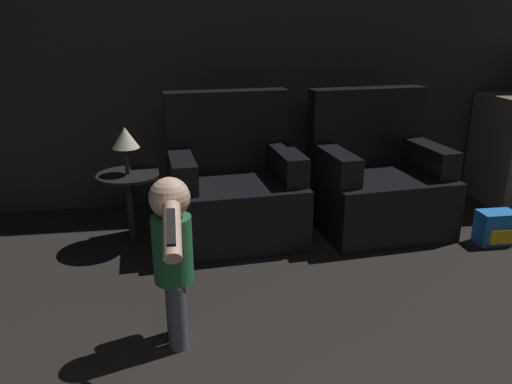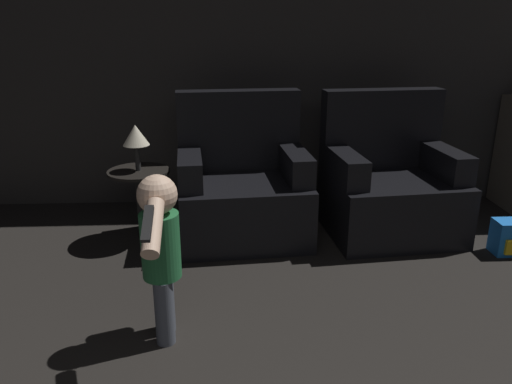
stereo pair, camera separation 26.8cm
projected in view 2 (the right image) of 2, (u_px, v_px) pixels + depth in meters
The scene contains 7 objects.
wall_back at pixel (251, 47), 4.01m from camera, with size 8.40×0.05×2.60m.
armchair_left at pixel (242, 189), 3.61m from camera, with size 0.96×0.84×1.02m.
armchair_right at pixel (389, 186), 3.66m from camera, with size 0.97×0.85×1.02m.
person_toddler at pixel (160, 246), 2.34m from camera, with size 0.19×0.58×0.84m.
toy_backpack at pixel (512, 237), 3.36m from camera, with size 0.25×0.18×0.23m.
side_table at pixel (139, 183), 3.49m from camera, with size 0.43×0.43×0.52m.
lamp at pixel (136, 136), 3.38m from camera, with size 0.18×0.18×0.32m.
Camera 2 is at (-0.18, 0.34, 1.50)m, focal length 35.00 mm.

